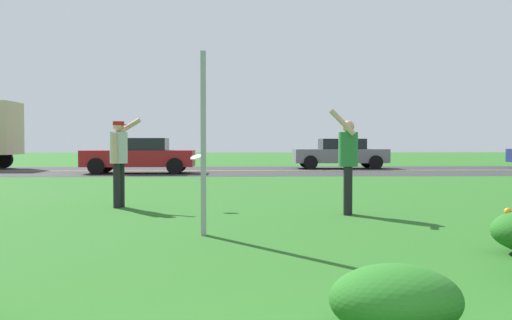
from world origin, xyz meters
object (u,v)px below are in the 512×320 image
object	(u,v)px
car_gray_center_left	(340,153)
person_thrower_red_cap_gray_shirt	(119,155)
sign_post_near_path	(203,144)
car_red_center_right	(140,155)
person_catcher_green_shirt	(348,158)
frisbee_white	(196,157)

from	to	relation	value
car_gray_center_left	person_thrower_red_cap_gray_shirt	bearing A→B (deg)	-114.03
sign_post_near_path	car_red_center_right	size ratio (longest dim) A/B	0.56
person_catcher_green_shirt	car_red_center_right	world-z (taller)	person_catcher_green_shirt
sign_post_near_path	person_thrower_red_cap_gray_shirt	bearing A→B (deg)	117.58
person_catcher_green_shirt	person_thrower_red_cap_gray_shirt	bearing A→B (deg)	162.96
sign_post_near_path	person_thrower_red_cap_gray_shirt	size ratio (longest dim) A/B	1.43
person_thrower_red_cap_gray_shirt	car_gray_center_left	bearing A→B (deg)	65.97
person_catcher_green_shirt	frisbee_white	bearing A→B (deg)	156.49
car_red_center_right	person_catcher_green_shirt	bearing A→B (deg)	-67.36
frisbee_white	car_gray_center_left	bearing A→B (deg)	70.55
car_red_center_right	frisbee_white	bearing A→B (deg)	-76.34
frisbee_white	car_red_center_right	world-z (taller)	car_red_center_right
person_thrower_red_cap_gray_shirt	person_catcher_green_shirt	bearing A→B (deg)	-17.04
sign_post_near_path	frisbee_white	bearing A→B (deg)	95.14
person_catcher_green_shirt	car_red_center_right	distance (m)	15.18
person_thrower_red_cap_gray_shirt	frisbee_white	distance (m)	1.52
person_thrower_red_cap_gray_shirt	person_catcher_green_shirt	world-z (taller)	person_catcher_green_shirt
person_thrower_red_cap_gray_shirt	person_catcher_green_shirt	size ratio (longest dim) A/B	0.95
person_catcher_green_shirt	car_gray_center_left	xyz separation A→B (m)	(3.23, 18.06, -0.26)
person_thrower_red_cap_gray_shirt	frisbee_white	world-z (taller)	person_thrower_red_cap_gray_shirt
person_thrower_red_cap_gray_shirt	frisbee_white	xyz separation A→B (m)	(1.51, -0.11, -0.05)
car_red_center_right	sign_post_near_path	bearing A→B (deg)	-78.08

